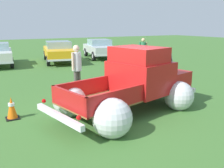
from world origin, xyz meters
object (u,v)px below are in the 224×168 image
show_car_2 (100,48)px  spectator_0 (143,50)px  spectator_1 (77,66)px  lane_cone_1 (12,108)px  vintage_pickup_truck (134,86)px  show_car_1 (59,51)px  lane_cone_0 (130,79)px

show_car_2 → spectator_0: bearing=18.5°
show_car_2 → spectator_0: size_ratio=2.57×
spectator_1 → lane_cone_1: (-2.52, -1.48, -0.75)m
vintage_pickup_truck → show_car_1: (0.93, 10.70, 0.03)m
lane_cone_0 → show_car_1: bearing=94.1°
vintage_pickup_truck → show_car_2: (4.41, 11.31, 0.02)m
show_car_2 → show_car_1: bearing=-69.3°
spectator_1 → lane_cone_1: spectator_1 is taller
spectator_0 → lane_cone_1: size_ratio=2.77×
show_car_2 → spectator_1: size_ratio=2.44×
show_car_2 → spectator_0: (0.66, -4.80, 0.22)m
vintage_pickup_truck → lane_cone_0: size_ratio=7.83×
spectator_0 → lane_cone_0: 5.37m
show_car_2 → spectator_0: 4.85m
show_car_2 → lane_cone_1: bearing=-26.5°
show_car_1 → lane_cone_0: (0.58, -8.16, -0.47)m
vintage_pickup_truck → show_car_2: bearing=55.5°
spectator_0 → vintage_pickup_truck: bearing=163.3°
lane_cone_0 → vintage_pickup_truck: bearing=-120.8°
vintage_pickup_truck → spectator_1: vintage_pickup_truck is taller
lane_cone_0 → lane_cone_1: bearing=-162.7°
spectator_0 → spectator_1: (-5.96, -4.03, 0.06)m
vintage_pickup_truck → spectator_1: bearing=96.6°
lane_cone_1 → spectator_0: bearing=33.0°
lane_cone_1 → show_car_1: bearing=65.9°
show_car_1 → lane_cone_1: (-4.34, -9.70, -0.47)m
vintage_pickup_truck → lane_cone_0: vintage_pickup_truck is taller
show_car_1 → show_car_2: same height
show_car_1 → spectator_1: size_ratio=2.63×
show_car_1 → spectator_1: (-1.82, -8.22, 0.28)m
show_car_1 → vintage_pickup_truck: bearing=5.8°
show_car_1 → spectator_1: bearing=-1.8°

